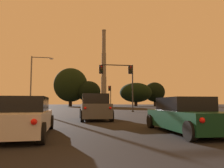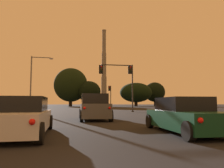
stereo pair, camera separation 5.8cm
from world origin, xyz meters
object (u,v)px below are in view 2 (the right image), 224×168
sedan_right_lane_third (185,116)px  street_lamp (35,77)px  smokestack (104,75)px  traffic_light_overhead_right (122,76)px  suv_center_lane_second (94,107)px  sedan_left_lane_third (21,117)px  traffic_light_far_right (110,93)px

sedan_right_lane_third → street_lamp: bearing=113.6°
sedan_right_lane_third → street_lamp: (-10.29, 25.00, 4.37)m
smokestack → sedan_right_lane_third: bearing=-96.1°
traffic_light_overhead_right → smokestack: 110.55m
sedan_right_lane_third → suv_center_lane_second: (-3.01, 7.74, 0.23)m
suv_center_lane_second → traffic_light_overhead_right: size_ratio=0.73×
suv_center_lane_second → smokestack: (16.91, 122.98, 18.56)m
suv_center_lane_second → traffic_light_overhead_right: (5.13, 14.01, 4.20)m
traffic_light_overhead_right → sedan_right_lane_third: bearing=-95.6°
suv_center_lane_second → street_lamp: (-7.28, 17.27, 4.14)m
suv_center_lane_second → street_lamp: bearing=113.4°
sedan_right_lane_third → traffic_light_overhead_right: bearing=85.7°
sedan_right_lane_third → traffic_light_overhead_right: 22.29m
traffic_light_overhead_right → street_lamp: 12.84m
sedan_right_lane_third → sedan_left_lane_third: same height
suv_center_lane_second → smokestack: smokestack is taller
suv_center_lane_second → sedan_right_lane_third: bearing=-68.2°
suv_center_lane_second → smokestack: bearing=82.7°
traffic_light_overhead_right → street_lamp: size_ratio=0.82×
traffic_light_overhead_right → smokestack: size_ratio=0.14×
traffic_light_far_right → smokestack: 87.82m
smokestack → suv_center_lane_second: bearing=-97.8°
sedan_left_lane_third → smokestack: bearing=79.1°
traffic_light_far_right → smokestack: size_ratio=0.11×
sedan_left_lane_third → traffic_light_far_right: 45.94m
sedan_right_lane_third → street_lamp: 27.39m
traffic_light_far_right → street_lamp: size_ratio=0.69×
sedan_left_lane_third → street_lamp: bearing=97.0°
sedan_right_lane_third → traffic_light_far_right: (4.17, 44.88, 3.01)m
traffic_light_overhead_right → street_lamp: (-12.42, 3.26, -0.05)m
traffic_light_overhead_right → street_lamp: street_lamp is taller
sedan_right_lane_third → street_lamp: size_ratio=0.58×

